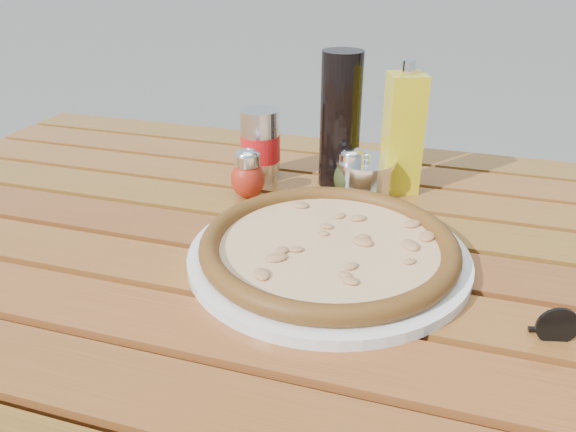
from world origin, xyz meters
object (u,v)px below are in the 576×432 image
(table, at_px, (284,288))
(parmesan_tin, at_px, (365,177))
(pizza, at_px, (329,245))
(dark_bottle, at_px, (340,120))
(soda_can, at_px, (260,145))
(olive_oil_cruet, at_px, (403,133))
(oregano_shaker, at_px, (351,173))
(plate, at_px, (328,256))
(pepper_shaker, at_px, (248,174))

(table, relative_size, parmesan_tin, 12.31)
(pizza, relative_size, dark_bottle, 2.11)
(dark_bottle, relative_size, soda_can, 1.83)
(dark_bottle, height_order, olive_oil_cruet, dark_bottle)
(dark_bottle, distance_m, olive_oil_cruet, 0.10)
(table, bearing_deg, olive_oil_cruet, 61.25)
(oregano_shaker, height_order, dark_bottle, dark_bottle)
(dark_bottle, relative_size, parmesan_tin, 1.94)
(dark_bottle, xyz_separation_m, soda_can, (-0.13, -0.01, -0.05))
(plate, relative_size, olive_oil_cruet, 1.71)
(olive_oil_cruet, bearing_deg, pepper_shaker, -155.75)
(pizza, bearing_deg, oregano_shaker, 94.12)
(oregano_shaker, bearing_deg, pizza, -85.88)
(pizza, height_order, parmesan_tin, parmesan_tin)
(table, distance_m, olive_oil_cruet, 0.31)
(pizza, bearing_deg, table, 156.66)
(table, distance_m, soda_can, 0.27)
(pizza, bearing_deg, plate, -159.44)
(pizza, height_order, soda_can, soda_can)
(pepper_shaker, bearing_deg, plate, -42.69)
(pizza, relative_size, pepper_shaker, 5.66)
(oregano_shaker, relative_size, olive_oil_cruet, 0.39)
(plate, bearing_deg, olive_oil_cruet, 77.90)
(pizza, bearing_deg, olive_oil_cruet, 77.90)
(plate, distance_m, parmesan_tin, 0.22)
(table, height_order, dark_bottle, dark_bottle)
(table, distance_m, pepper_shaker, 0.20)
(soda_can, relative_size, olive_oil_cruet, 0.57)
(table, bearing_deg, pizza, -23.34)
(table, xyz_separation_m, oregano_shaker, (0.05, 0.18, 0.11))
(olive_oil_cruet, xyz_separation_m, parmesan_tin, (-0.05, -0.04, -0.07))
(table, height_order, oregano_shaker, oregano_shaker)
(table, distance_m, parmesan_tin, 0.23)
(plate, xyz_separation_m, olive_oil_cruet, (0.06, 0.26, 0.09))
(plate, height_order, pizza, pizza)
(table, height_order, parmesan_tin, parmesan_tin)
(olive_oil_cruet, bearing_deg, dark_bottle, -177.06)
(plate, xyz_separation_m, oregano_shaker, (-0.02, 0.21, 0.03))
(olive_oil_cruet, height_order, parmesan_tin, olive_oil_cruet)
(soda_can, bearing_deg, oregano_shaker, -10.25)
(plate, height_order, olive_oil_cruet, olive_oil_cruet)
(pizza, distance_m, olive_oil_cruet, 0.27)
(table, distance_m, plate, 0.11)
(table, height_order, olive_oil_cruet, olive_oil_cruet)
(table, distance_m, oregano_shaker, 0.22)
(pepper_shaker, height_order, soda_can, soda_can)
(pepper_shaker, distance_m, dark_bottle, 0.17)
(plate, height_order, dark_bottle, dark_bottle)
(pepper_shaker, relative_size, olive_oil_cruet, 0.39)
(soda_can, distance_m, olive_oil_cruet, 0.24)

